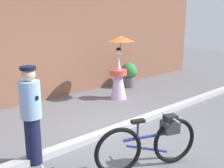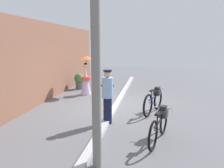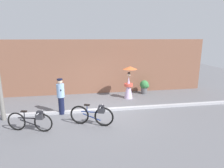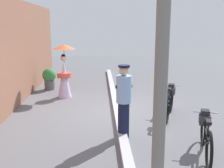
{
  "view_description": "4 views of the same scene",
  "coord_description": "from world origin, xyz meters",
  "px_view_note": "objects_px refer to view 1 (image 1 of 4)",
  "views": [
    {
      "loc": [
        -3.75,
        -4.05,
        2.44
      ],
      "look_at": [
        0.5,
        0.67,
        0.85
      ],
      "focal_mm": 44.26,
      "sensor_mm": 36.0,
      "label": 1
    },
    {
      "loc": [
        -8.2,
        -1.29,
        2.43
      ],
      "look_at": [
        0.11,
        0.19,
        0.86
      ],
      "focal_mm": 35.04,
      "sensor_mm": 36.0,
      "label": 2
    },
    {
      "loc": [
        -1.0,
        -8.6,
        3.47
      ],
      "look_at": [
        0.54,
        0.49,
        1.2
      ],
      "focal_mm": 30.77,
      "sensor_mm": 36.0,
      "label": 3
    },
    {
      "loc": [
        -7.74,
        0.51,
        2.51
      ],
      "look_at": [
        -0.2,
        0.15,
        0.87
      ],
      "focal_mm": 43.63,
      "sensor_mm": 36.0,
      "label": 4
    }
  ],
  "objects_px": {
    "potted_plant_by_door": "(129,73)",
    "bicycle_near_officer": "(151,142)",
    "person_officer": "(31,114)",
    "person_with_parasol": "(119,68)"
  },
  "relations": [
    {
      "from": "bicycle_near_officer",
      "to": "person_with_parasol",
      "type": "bearing_deg",
      "value": 54.27
    },
    {
      "from": "person_with_parasol",
      "to": "potted_plant_by_door",
      "type": "distance_m",
      "value": 1.48
    },
    {
      "from": "bicycle_near_officer",
      "to": "person_with_parasol",
      "type": "distance_m",
      "value": 3.94
    },
    {
      "from": "person_officer",
      "to": "potted_plant_by_door",
      "type": "height_order",
      "value": "person_officer"
    },
    {
      "from": "potted_plant_by_door",
      "to": "bicycle_near_officer",
      "type": "bearing_deg",
      "value": -131.68
    },
    {
      "from": "person_officer",
      "to": "potted_plant_by_door",
      "type": "relative_size",
      "value": 1.95
    },
    {
      "from": "person_officer",
      "to": "potted_plant_by_door",
      "type": "bearing_deg",
      "value": 27.47
    },
    {
      "from": "bicycle_near_officer",
      "to": "potted_plant_by_door",
      "type": "bearing_deg",
      "value": 48.32
    },
    {
      "from": "bicycle_near_officer",
      "to": "person_officer",
      "type": "height_order",
      "value": "person_officer"
    },
    {
      "from": "bicycle_near_officer",
      "to": "person_with_parasol",
      "type": "relative_size",
      "value": 0.92
    }
  ]
}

